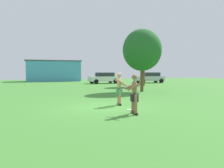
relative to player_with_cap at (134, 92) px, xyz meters
name	(u,v)px	position (x,y,z in m)	size (l,w,h in m)	color
ground_plane	(105,107)	(-0.55, 2.20, -0.90)	(80.00, 80.00, 0.00)	#428433
player_with_cap	(134,92)	(0.00, 0.00, 0.00)	(0.61, 0.68, 1.65)	black
player_in_green	(119,88)	(0.34, 2.56, -0.01)	(0.61, 0.59, 1.69)	black
frisbee	(130,110)	(0.25, 0.99, -0.89)	(0.25, 0.25, 0.03)	white
car_white_near_post	(104,78)	(5.97, 23.20, -0.08)	(4.45, 2.36, 1.58)	white
car_silver_far_end	(150,77)	(13.06, 22.40, -0.08)	(4.37, 2.16, 1.58)	silver
outbuilding_behind_lot	(53,71)	(-0.25, 33.53, 0.94)	(9.51, 4.39, 3.67)	#4C9ED1
tree_left_field	(142,50)	(5.06, 9.31, 2.68)	(3.35, 3.35, 5.39)	brown
tree_right_field	(143,51)	(8.66, 16.08, 3.22)	(2.51, 2.51, 5.70)	brown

